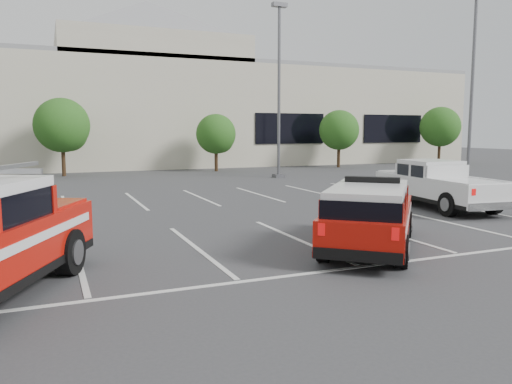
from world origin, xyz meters
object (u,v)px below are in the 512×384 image
Objects in this scene: tree_mid_left at (64,127)px; tree_mid_right at (217,135)px; convention_building at (124,108)px; tree_far_right at (441,128)px; fire_chief_suv at (370,221)px; white_pickup at (437,189)px; tree_right at (340,131)px; light_pole_right at (472,88)px; light_pole_mid at (279,91)px.

tree_mid_right is (10.00, -0.00, -0.54)m from tree_mid_left.
tree_mid_left is (-5.09, -9.82, -1.68)m from convention_building.
convention_building is 12.38× the size of tree_far_right.
white_pickup reaches higher than fire_chief_suv.
fire_chief_suv is at bearing -120.66° from tree_right.
tree_right is (20.00, -0.00, -0.27)m from tree_mid_left.
light_pole_right is 2.13× the size of fire_chief_suv.
light_pole_mid and light_pole_right have the same top height.
tree_mid_right is 0.82× the size of tree_far_right.
tree_mid_right is 20.01m from tree_far_right.
tree_mid_right is at bearing 121.49° from fire_chief_suv.
convention_building reaches higher than light_pole_mid.
tree_mid_right is 24.05m from fire_chief_suv.
convention_building is 17.96m from tree_right.
tree_right is at bearing -180.00° from tree_far_right.
tree_mid_right is at bearing -63.43° from convention_building.
convention_building is at bearing 158.49° from tree_far_right.
light_pole_right is at bearing -127.04° from tree_far_right.
fire_chief_suv is (-14.02, -23.64, -2.07)m from tree_right.
tree_mid_left and tree_far_right have the same top height.
light_pole_right is 12.04m from white_pickup.
fire_chief_suv is at bearing -99.64° from tree_mid_right.
convention_building is 30.03m from white_pickup.
light_pole_right is at bearing -54.11° from convention_building.
tree_mid_right is at bearing 107.52° from light_pole_mid.
white_pickup is at bearing -57.34° from tree_mid_left.
tree_mid_left reaches higher than white_pickup.
tree_mid_left is 22.78m from white_pickup.
light_pole_mid is (-18.09, -6.05, 2.14)m from tree_far_right.
light_pole_right is (20.91, -12.05, 2.14)m from tree_mid_left.
light_pole_right reaches higher than tree_mid_right.
tree_right is at bearing -0.00° from tree_mid_left.
tree_mid_right is 19.29m from white_pickup.
tree_mid_right is 0.90× the size of tree_right.
light_pole_right reaches higher than tree_far_right.
convention_building is 26.83m from tree_far_right.
tree_right is at bearing -33.37° from convention_building.
white_pickup is at bearing 77.34° from fire_chief_suv.
light_pole_mid reaches higher than tree_far_right.
tree_right is 0.43× the size of light_pole_right.
light_pole_mid is 10.82m from light_pole_right.
convention_building is 12.47× the size of fire_chief_suv.
tree_far_right reaches higher than fire_chief_suv.
light_pole_right is 1.77× the size of white_pickup.
tree_right is at bearing 94.31° from light_pole_right.
convention_building is 5.86× the size of light_pole_mid.
tree_far_right is 33.78m from fire_chief_suv.
light_pole_mid is at bearing 146.31° from light_pole_right.
tree_mid_left is 20.00m from tree_right.
tree_right is (14.91, -9.82, -1.95)m from convention_building.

